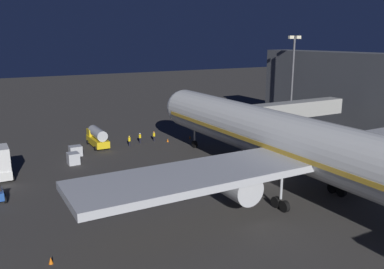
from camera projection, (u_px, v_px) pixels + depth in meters
The scene contains 14 objects.
ground_plane at pixel (263, 180), 50.26m from camera, with size 320.00×320.00×0.00m, color #383533.
airliner_at_gate at pixel (311, 148), 42.40m from camera, with size 50.85×63.89×20.42m.
jet_bridge at pixel (281, 111), 63.25m from camera, with size 21.89×3.40×7.61m.
apron_floodlight_mast at pixel (293, 74), 79.28m from camera, with size 2.90×0.50×17.85m.
catering_truck at pixel (1, 163), 50.15m from camera, with size 2.36×5.00×4.27m.
fuel_tanker at pixel (97, 137), 65.43m from camera, with size 2.46×6.47×3.15m.
baggage_container_near_belt at pixel (76, 151), 60.35m from camera, with size 1.80×1.59×1.52m, color #B7BABF.
baggage_container_mid_row at pixel (73, 158), 56.36m from camera, with size 1.55×1.77×1.62m, color #B7BABF.
ground_crew_near_nose_gear at pixel (140, 138), 67.44m from camera, with size 0.40×0.40×1.82m.
ground_crew_marshaller_fwd at pixel (129, 140), 65.48m from camera, with size 0.40×0.40×1.83m.
ground_crew_by_tug at pixel (154, 136), 68.84m from camera, with size 0.40×0.40×1.75m.
traffic_cone_nose_port at pixel (190, 137), 70.65m from camera, with size 0.36×0.36×0.55m, color orange.
traffic_cone_nose_starboard at pixel (168, 140), 68.56m from camera, with size 0.36×0.36×0.55m, color orange.
traffic_cone_wingtip_svc_side at pixel (51, 261), 31.45m from camera, with size 0.36×0.36×0.55m, color orange.
Camera 1 is at (30.99, 37.11, 17.33)m, focal length 37.33 mm.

